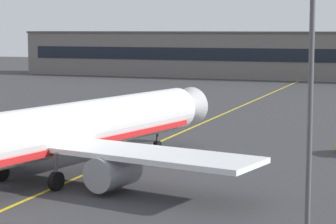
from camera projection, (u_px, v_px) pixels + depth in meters
name	position (u px, v px, depth m)	size (l,w,h in m)	color
taxiway_centreline	(160.00, 142.00, 66.72)	(0.30, 180.00, 0.01)	yellow
airliner_foreground	(45.00, 135.00, 49.09)	(32.33, 41.27, 11.65)	white
apron_lamp_post	(310.00, 98.00, 35.54)	(2.24, 0.90, 14.00)	#515156
safety_cone_by_nose_gear	(157.00, 145.00, 63.34)	(0.44, 0.44, 0.55)	orange
terminal_building	(322.00, 56.00, 147.80)	(139.94, 12.40, 10.32)	slate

